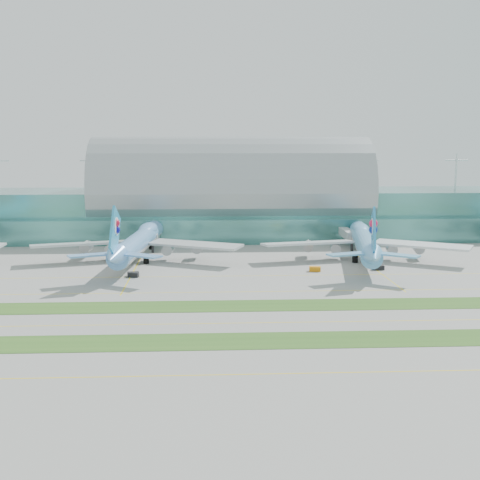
{
  "coord_description": "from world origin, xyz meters",
  "views": [
    {
      "loc": [
        -11.47,
        -161.97,
        41.1
      ],
      "look_at": [
        0.0,
        55.0,
        9.0
      ],
      "focal_mm": 50.0,
      "sensor_mm": 36.0,
      "label": 1
    }
  ],
  "objects": [
    {
      "name": "taxiline_c",
      "position": [
        0.0,
        18.0,
        0.01
      ],
      "size": [
        420.0,
        0.35,
        0.01
      ],
      "primitive_type": "cube",
      "color": "yellow",
      "rests_on": "ground"
    },
    {
      "name": "gse_e",
      "position": [
        23.52,
        46.1,
        0.77
      ],
      "size": [
        3.82,
        2.59,
        1.54
      ],
      "primitive_type": "cube",
      "rotation": [
        0.0,
        0.0,
        -0.13
      ],
      "color": "orange",
      "rests_on": "ground"
    },
    {
      "name": "ground",
      "position": [
        0.0,
        0.0,
        0.0
      ],
      "size": [
        700.0,
        700.0,
        0.0
      ],
      "primitive_type": "plane",
      "color": "gray",
      "rests_on": "ground"
    },
    {
      "name": "grass_strip_near",
      "position": [
        0.0,
        -28.0,
        0.04
      ],
      "size": [
        420.0,
        12.0,
        0.08
      ],
      "primitive_type": "cube",
      "color": "#2D591E",
      "rests_on": "ground"
    },
    {
      "name": "taxiline_d",
      "position": [
        0.0,
        40.0,
        0.01
      ],
      "size": [
        420.0,
        0.35,
        0.01
      ],
      "primitive_type": "cube",
      "color": "yellow",
      "rests_on": "ground"
    },
    {
      "name": "gse_d",
      "position": [
        -33.76,
        41.7,
        0.64
      ],
      "size": [
        3.72,
        2.31,
        1.29
      ],
      "primitive_type": "cube",
      "rotation": [
        0.0,
        0.0,
        0.16
      ],
      "color": "black",
      "rests_on": "ground"
    },
    {
      "name": "gse_f",
      "position": [
        44.39,
        47.47,
        0.71
      ],
      "size": [
        3.8,
        2.37,
        1.42
      ],
      "primitive_type": "cube",
      "rotation": [
        0.0,
        0.0,
        0.09
      ],
      "color": "black",
      "rests_on": "ground"
    },
    {
      "name": "terminal",
      "position": [
        0.01,
        128.79,
        14.23
      ],
      "size": [
        340.0,
        69.1,
        36.0
      ],
      "color": "#3D7A75",
      "rests_on": "ground"
    },
    {
      "name": "airliner_c",
      "position": [
        43.8,
        65.0,
        6.91
      ],
      "size": [
        70.81,
        81.19,
        22.42
      ],
      "rotation": [
        0.0,
        0.0,
        -0.17
      ],
      "color": "#68B0E4",
      "rests_on": "ground"
    },
    {
      "name": "gse_c",
      "position": [
        -33.49,
        39.68,
        0.73
      ],
      "size": [
        3.45,
        2.19,
        1.46
      ],
      "primitive_type": "cube",
      "rotation": [
        0.0,
        0.0,
        -0.22
      ],
      "color": "black",
      "rests_on": "ground"
    },
    {
      "name": "taxiline_a",
      "position": [
        0.0,
        -48.0,
        0.01
      ],
      "size": [
        420.0,
        0.35,
        0.01
      ],
      "primitive_type": "cube",
      "color": "yellow",
      "rests_on": "ground"
    },
    {
      "name": "taxiline_b",
      "position": [
        0.0,
        -14.0,
        0.01
      ],
      "size": [
        420.0,
        0.35,
        0.01
      ],
      "primitive_type": "cube",
      "color": "yellow",
      "rests_on": "ground"
    },
    {
      "name": "airliner_b",
      "position": [
        -34.41,
        67.84,
        7.07
      ],
      "size": [
        73.11,
        83.31,
        22.92
      ],
      "rotation": [
        0.0,
        0.0,
        -0.09
      ],
      "color": "#659FE0",
      "rests_on": "ground"
    },
    {
      "name": "grass_strip_far",
      "position": [
        0.0,
        2.0,
        0.04
      ],
      "size": [
        420.0,
        12.0,
        0.08
      ],
      "primitive_type": "cube",
      "color": "#2D591E",
      "rests_on": "ground"
    }
  ]
}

